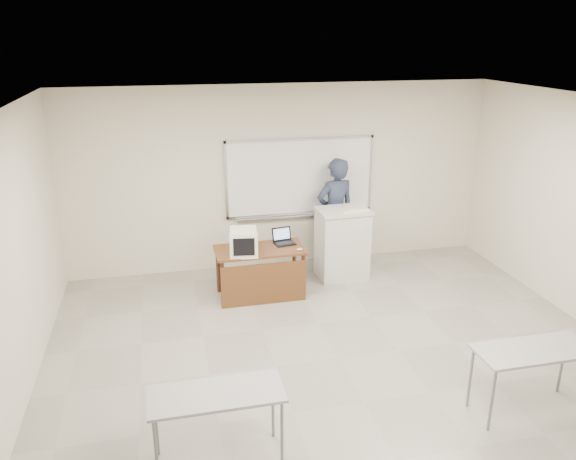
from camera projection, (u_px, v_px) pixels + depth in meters
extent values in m
cube|color=gray|center=(364.00, 403.00, 6.00)|extent=(7.00, 8.00, 0.01)
cube|color=white|center=(300.00, 177.00, 9.21)|extent=(2.40, 0.03, 1.20)
cube|color=#B7BABC|center=(301.00, 139.00, 9.00)|extent=(2.48, 0.04, 0.04)
cube|color=#B7BABC|center=(300.00, 213.00, 9.42)|extent=(2.48, 0.04, 0.04)
cube|color=#B7BABC|center=(226.00, 181.00, 8.95)|extent=(0.04, 0.04, 1.28)
cube|color=#B7BABC|center=(370.00, 173.00, 9.47)|extent=(0.04, 0.04, 1.28)
cube|color=#B7BABC|center=(301.00, 216.00, 9.39)|extent=(2.16, 0.07, 0.02)
cube|color=#9D9D98|center=(216.00, 394.00, 4.96)|extent=(1.20, 0.50, 0.03)
cylinder|color=slate|center=(156.00, 453.00, 4.78)|extent=(0.03, 0.03, 0.70)
cylinder|color=slate|center=(282.00, 433.00, 5.02)|extent=(0.03, 0.03, 0.70)
cylinder|color=slate|center=(156.00, 423.00, 5.15)|extent=(0.03, 0.03, 0.70)
cylinder|color=slate|center=(273.00, 406.00, 5.39)|extent=(0.03, 0.03, 0.70)
cube|color=#9D9D98|center=(534.00, 350.00, 5.65)|extent=(1.20, 0.50, 0.03)
cylinder|color=slate|center=(492.00, 400.00, 5.47)|extent=(0.03, 0.03, 0.70)
cylinder|color=slate|center=(470.00, 377.00, 5.84)|extent=(0.03, 0.03, 0.70)
cylinder|color=slate|center=(562.00, 364.00, 6.07)|extent=(0.03, 0.03, 0.70)
cube|color=brown|center=(260.00, 250.00, 8.22)|extent=(1.31, 0.65, 0.04)
cube|color=brown|center=(264.00, 284.00, 8.07)|extent=(1.24, 0.03, 0.63)
cylinder|color=#3D2114|center=(223.00, 285.00, 7.97)|extent=(0.06, 0.06, 0.71)
cylinder|color=#3D2114|center=(303.00, 277.00, 8.22)|extent=(0.06, 0.06, 0.71)
cylinder|color=#3D2114|center=(218.00, 270.00, 8.46)|extent=(0.06, 0.06, 0.71)
cylinder|color=#3D2114|center=(295.00, 263.00, 8.71)|extent=(0.06, 0.06, 0.71)
cube|color=silver|center=(342.00, 245.00, 8.93)|extent=(0.77, 0.55, 1.09)
cube|color=silver|center=(343.00, 211.00, 8.74)|extent=(0.81, 0.59, 0.04)
cube|color=beige|center=(244.00, 241.00, 8.01)|extent=(0.37, 0.39, 0.35)
cube|color=beige|center=(246.00, 246.00, 7.81)|extent=(0.39, 0.04, 0.37)
cube|color=black|center=(246.00, 247.00, 7.79)|extent=(0.30, 0.01, 0.26)
cube|color=black|center=(285.00, 244.00, 8.38)|extent=(0.30, 0.22, 0.02)
cube|color=black|center=(285.00, 243.00, 8.37)|extent=(0.24, 0.13, 0.01)
cube|color=black|center=(283.00, 234.00, 8.47)|extent=(0.30, 0.07, 0.20)
cube|color=#7486BE|center=(283.00, 234.00, 8.46)|extent=(0.25, 0.05, 0.16)
ellipsoid|color=#B1B5B8|center=(299.00, 249.00, 8.14)|extent=(0.11, 0.09, 0.04)
cube|color=beige|center=(355.00, 210.00, 8.65)|extent=(0.44, 0.18, 0.02)
imported|color=black|center=(335.00, 213.00, 9.25)|extent=(0.75, 0.57, 1.85)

